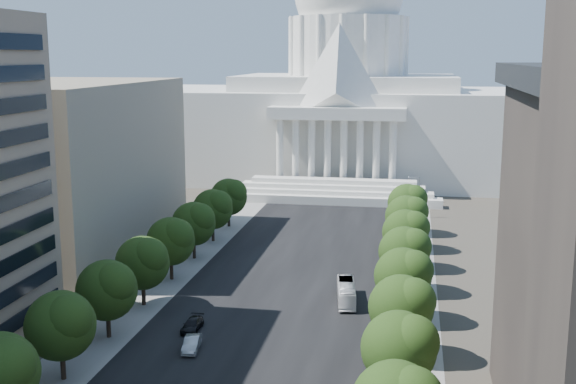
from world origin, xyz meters
The scene contains 27 objects.
road_asphalt centered at (0.00, 90.00, 0.00)m, with size 30.00×260.00×0.01m, color black.
sidewalk_left centered at (-19.00, 90.00, 0.00)m, with size 8.00×260.00×0.02m, color gray.
sidewalk_right centered at (19.00, 90.00, 0.00)m, with size 8.00×260.00×0.02m, color gray.
capitol centered at (0.00, 184.89, 20.01)m, with size 120.00×56.00×73.00m.
office_block_left_far centered at (-48.00, 100.00, 15.00)m, with size 38.00×52.00×30.00m, color gray.
tree_l_c centered at (-17.66, 35.81, 6.45)m, with size 7.79×7.60×9.97m.
tree_l_d centered at (-17.66, 47.81, 6.45)m, with size 7.79×7.60×9.97m.
tree_l_e centered at (-17.66, 59.81, 6.45)m, with size 7.79×7.60×9.97m.
tree_l_f centered at (-17.66, 71.81, 6.45)m, with size 7.79×7.60×9.97m.
tree_l_g centered at (-17.66, 83.81, 6.45)m, with size 7.79×7.60×9.97m.
tree_l_h centered at (-17.66, 95.81, 6.45)m, with size 7.79×7.60×9.97m.
tree_l_i centered at (-17.66, 107.81, 6.45)m, with size 7.79×7.60×9.97m.
tree_l_j centered at (-17.66, 119.81, 6.45)m, with size 7.79×7.60×9.97m.
tree_r_d centered at (18.34, 47.81, 6.45)m, with size 7.79×7.60×9.97m.
tree_r_e centered at (18.34, 59.81, 6.45)m, with size 7.79×7.60×9.97m.
tree_r_f centered at (18.34, 71.81, 6.45)m, with size 7.79×7.60×9.97m.
tree_r_g centered at (18.34, 83.81, 6.45)m, with size 7.79×7.60×9.97m.
tree_r_h centered at (18.34, 95.81, 6.45)m, with size 7.79×7.60×9.97m.
tree_r_i centered at (18.34, 107.81, 6.45)m, with size 7.79×7.60×9.97m.
tree_r_j centered at (18.34, 119.81, 6.45)m, with size 7.79×7.60×9.97m.
streetlight_c centered at (19.90, 60.00, 5.82)m, with size 2.61×0.44×9.00m.
streetlight_d centered at (19.90, 85.00, 5.82)m, with size 2.61×0.44×9.00m.
streetlight_e centered at (19.90, 110.00, 5.82)m, with size 2.61×0.44×9.00m.
streetlight_f centered at (19.90, 135.00, 5.82)m, with size 2.61×0.44×9.00m.
car_silver centered at (-6.54, 57.84, 0.81)m, with size 1.72×4.94×1.63m, color #9EA1A5.
car_dark_b centered at (-8.38, 63.94, 0.73)m, with size 2.05×5.04×1.46m, color black.
city_bus centered at (10.05, 78.11, 1.42)m, with size 2.39×10.23×2.85m, color silver.
Camera 1 is at (18.70, -20.13, 34.87)m, focal length 45.00 mm.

